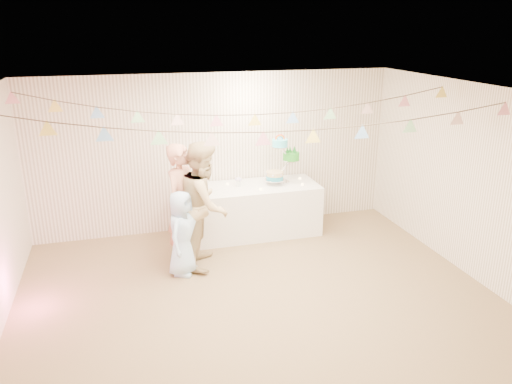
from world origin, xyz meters
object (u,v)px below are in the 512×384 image
object	(u,v)px
cake_stand	(282,165)
person_adult_a	(183,204)
person_child	(182,233)
person_adult_b	(204,204)
table	(251,210)

from	to	relation	value
cake_stand	person_adult_a	xyz separation A→B (m)	(-1.75, -0.77, -0.25)
person_adult_a	person_child	world-z (taller)	person_adult_a
person_adult_a	person_child	distance (m)	0.48
cake_stand	person_adult_a	bearing A→B (deg)	-156.23
cake_stand	person_child	world-z (taller)	cake_stand
person_adult_a	person_adult_b	bearing A→B (deg)	-77.48
person_child	person_adult_b	bearing A→B (deg)	-25.96
table	person_child	distance (m)	1.69
table	person_child	world-z (taller)	person_child
table	cake_stand	xyz separation A→B (m)	(0.55, 0.05, 0.72)
table	person_adult_b	distance (m)	1.36
table	person_adult_a	xyz separation A→B (m)	(-1.20, -0.72, 0.47)
table	person_adult_a	bearing A→B (deg)	-148.98
person_adult_a	person_adult_b	world-z (taller)	person_adult_b
person_adult_a	person_child	bearing A→B (deg)	-151.56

